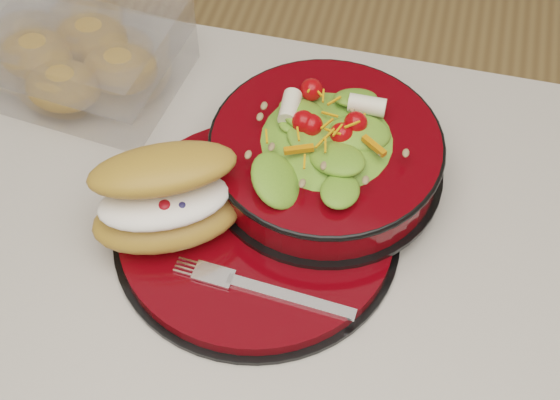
% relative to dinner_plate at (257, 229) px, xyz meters
% --- Properties ---
extents(dinner_plate, '(0.30, 0.30, 0.02)m').
position_rel_dinner_plate_xyz_m(dinner_plate, '(0.00, 0.00, 0.00)').
color(dinner_plate, black).
rests_on(dinner_plate, island_counter).
extents(salad_bowl, '(0.25, 0.25, 0.10)m').
position_rel_dinner_plate_xyz_m(salad_bowl, '(0.05, 0.09, 0.05)').
color(salad_bowl, black).
rests_on(salad_bowl, dinner_plate).
extents(croissant, '(0.17, 0.15, 0.09)m').
position_rel_dinner_plate_xyz_m(croissant, '(-0.09, -0.02, 0.05)').
color(croissant, '#B87D38').
rests_on(croissant, dinner_plate).
extents(fork, '(0.16, 0.03, 0.00)m').
position_rel_dinner_plate_xyz_m(fork, '(0.03, -0.07, 0.01)').
color(fork, silver).
rests_on(fork, dinner_plate).
extents(pastry_box, '(0.26, 0.20, 0.09)m').
position_rel_dinner_plate_xyz_m(pastry_box, '(-0.27, 0.17, 0.03)').
color(pastry_box, white).
rests_on(pastry_box, island_counter).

